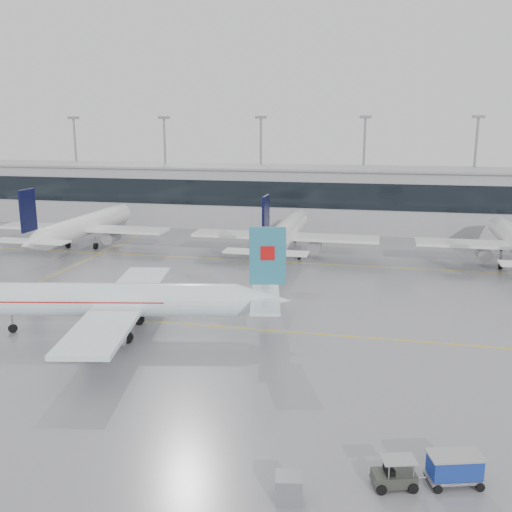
% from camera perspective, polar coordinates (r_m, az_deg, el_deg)
% --- Properties ---
extents(ground, '(320.00, 320.00, 0.00)m').
position_cam_1_polar(ground, '(60.13, -2.43, -7.17)').
color(ground, gray).
rests_on(ground, ground).
extents(taxi_line_main, '(120.00, 0.25, 0.01)m').
position_cam_1_polar(taxi_line_main, '(60.13, -2.43, -7.17)').
color(taxi_line_main, gold).
rests_on(taxi_line_main, ground).
extents(taxi_line_north, '(120.00, 0.25, 0.01)m').
position_cam_1_polar(taxi_line_north, '(88.27, 2.46, -0.60)').
color(taxi_line_north, gold).
rests_on(taxi_line_north, ground).
extents(taxi_line_cross, '(0.25, 60.00, 0.01)m').
position_cam_1_polar(taxi_line_cross, '(85.09, -19.72, -1.88)').
color(taxi_line_cross, gold).
rests_on(taxi_line_cross, ground).
extents(terminal, '(180.00, 15.00, 12.00)m').
position_cam_1_polar(terminal, '(118.39, 5.13, 5.79)').
color(terminal, '#9D9DA1').
rests_on(terminal, ground).
extents(terminal_glass, '(180.00, 0.20, 5.00)m').
position_cam_1_polar(terminal_glass, '(110.78, 4.66, 6.09)').
color(terminal_glass, black).
rests_on(terminal_glass, ground).
extents(terminal_roof, '(182.00, 16.00, 0.40)m').
position_cam_1_polar(terminal_roof, '(117.79, 5.19, 8.78)').
color(terminal_roof, gray).
rests_on(terminal_roof, ground).
extents(light_masts, '(156.40, 1.00, 22.60)m').
position_cam_1_polar(light_masts, '(123.65, 5.55, 9.50)').
color(light_masts, gray).
rests_on(light_masts, ground).
extents(air_canada_jet, '(35.36, 28.36, 11.04)m').
position_cam_1_polar(air_canada_jet, '(58.98, -13.42, -4.36)').
color(air_canada_jet, white).
rests_on(air_canada_jet, ground).
extents(parked_jet_b, '(29.64, 36.96, 11.72)m').
position_cam_1_polar(parked_jet_b, '(102.56, -16.82, 2.88)').
color(parked_jet_b, white).
rests_on(parked_jet_b, ground).
extents(parked_jet_c, '(29.64, 36.96, 11.72)m').
position_cam_1_polar(parked_jet_c, '(91.04, 2.88, 2.20)').
color(parked_jet_c, white).
rests_on(parked_jet_c, ground).
extents(baggage_tug, '(3.81, 2.19, 1.81)m').
position_cam_1_polar(baggage_tug, '(36.58, 13.64, -20.68)').
color(baggage_tug, '#2F322B').
rests_on(baggage_tug, ground).
extents(baggage_cart, '(3.50, 2.55, 1.94)m').
position_cam_1_polar(baggage_cart, '(37.48, 19.24, -19.28)').
color(baggage_cart, gray).
rests_on(baggage_cart, ground).
extents(gse_unit, '(1.72, 1.64, 1.50)m').
position_cam_1_polar(gse_unit, '(34.70, 3.29, -22.12)').
color(gse_unit, slate).
rests_on(gse_unit, ground).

